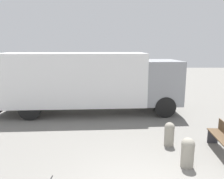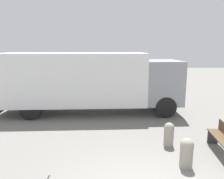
# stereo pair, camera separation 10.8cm
# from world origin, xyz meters

# --- Properties ---
(delivery_truck) EXTENTS (8.73, 2.91, 2.92)m
(delivery_truck) POSITION_xyz_m (-2.00, 6.51, 1.65)
(delivery_truck) COLOR white
(delivery_truck) RESTS_ON ground
(bollard_near_bench) EXTENTS (0.36, 0.36, 0.83)m
(bollard_near_bench) POSITION_xyz_m (1.22, 1.49, 0.45)
(bollard_near_bench) COLOR gray
(bollard_near_bench) RESTS_ON ground
(bollard_far_bench) EXTENTS (0.33, 0.33, 0.79)m
(bollard_far_bench) POSITION_xyz_m (1.05, 2.80, 0.43)
(bollard_far_bench) COLOR gray
(bollard_far_bench) RESTS_ON ground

